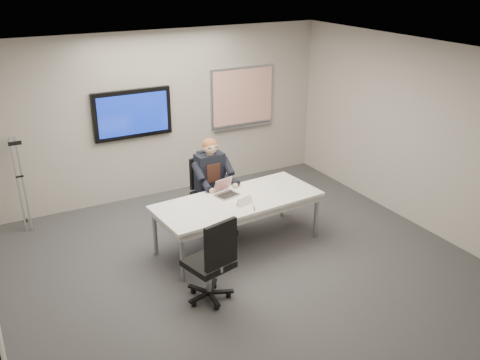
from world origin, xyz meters
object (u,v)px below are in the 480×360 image
conference_table (238,205)px  laptop (225,191)px  seated_person (215,194)px  office_chair_near (211,275)px  office_chair_far (208,202)px

conference_table → laptop: size_ratio=6.56×
seated_person → laptop: size_ratio=3.74×
office_chair_near → office_chair_far: bearing=-128.1°
office_chair_near → laptop: 1.58m
conference_table → office_chair_far: 0.97m
office_chair_far → seated_person: seated_person is taller
laptop → conference_table: bearing=-85.9°
office_chair_far → office_chair_near: (-0.88, -1.96, 0.03)m
conference_table → office_chair_far: bearing=87.7°
conference_table → office_chair_far: size_ratio=2.37×
office_chair_near → seated_person: seated_person is taller
office_chair_near → seated_person: (0.89, 1.71, 0.21)m
office_chair_far → office_chair_near: 2.15m
conference_table → office_chair_near: (-0.92, -1.04, -0.29)m
conference_table → office_chair_near: size_ratio=2.16×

